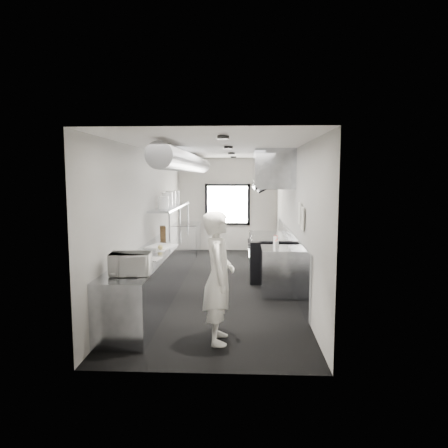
# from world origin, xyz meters

# --- Properties ---
(floor) EXTENTS (3.00, 8.00, 0.01)m
(floor) POSITION_xyz_m (0.00, 0.00, 0.00)
(floor) COLOR black
(floor) RESTS_ON ground
(ceiling) EXTENTS (3.00, 8.00, 0.01)m
(ceiling) POSITION_xyz_m (0.00, 0.00, 2.80)
(ceiling) COLOR silver
(ceiling) RESTS_ON wall_back
(wall_back) EXTENTS (3.00, 0.02, 2.80)m
(wall_back) POSITION_xyz_m (0.00, 4.00, 1.40)
(wall_back) COLOR #B2AFA8
(wall_back) RESTS_ON floor
(wall_front) EXTENTS (3.00, 0.02, 2.80)m
(wall_front) POSITION_xyz_m (0.00, -4.00, 1.40)
(wall_front) COLOR #B2AFA8
(wall_front) RESTS_ON floor
(wall_left) EXTENTS (0.02, 8.00, 2.80)m
(wall_left) POSITION_xyz_m (-1.50, 0.00, 1.40)
(wall_left) COLOR #B2AFA8
(wall_left) RESTS_ON floor
(wall_right) EXTENTS (0.02, 8.00, 2.80)m
(wall_right) POSITION_xyz_m (1.50, 0.00, 1.40)
(wall_right) COLOR #B2AFA8
(wall_right) RESTS_ON floor
(wall_cladding) EXTENTS (0.03, 5.50, 1.10)m
(wall_cladding) POSITION_xyz_m (1.48, 0.30, 0.55)
(wall_cladding) COLOR #90949D
(wall_cladding) RESTS_ON wall_right
(hvac_duct) EXTENTS (0.40, 6.40, 0.40)m
(hvac_duct) POSITION_xyz_m (-0.70, 0.40, 2.55)
(hvac_duct) COLOR gray
(hvac_duct) RESTS_ON ceiling
(service_window) EXTENTS (1.36, 0.05, 1.25)m
(service_window) POSITION_xyz_m (0.00, 3.96, 1.40)
(service_window) COLOR white
(service_window) RESTS_ON wall_back
(exhaust_hood) EXTENTS (0.81, 2.20, 0.88)m
(exhaust_hood) POSITION_xyz_m (1.10, 0.70, 2.39)
(exhaust_hood) COLOR #90949D
(exhaust_hood) RESTS_ON ceiling
(prep_counter) EXTENTS (0.70, 6.00, 0.90)m
(prep_counter) POSITION_xyz_m (-1.15, -0.50, 0.45)
(prep_counter) COLOR #90949D
(prep_counter) RESTS_ON floor
(pass_shelf) EXTENTS (0.45, 3.00, 0.68)m
(pass_shelf) POSITION_xyz_m (-1.19, 1.00, 1.54)
(pass_shelf) COLOR #90949D
(pass_shelf) RESTS_ON prep_counter
(range) EXTENTS (0.88, 1.60, 0.94)m
(range) POSITION_xyz_m (1.04, 0.70, 0.47)
(range) COLOR black
(range) RESTS_ON floor
(bottle_station) EXTENTS (0.65, 0.80, 0.90)m
(bottle_station) POSITION_xyz_m (1.15, -0.70, 0.45)
(bottle_station) COLOR #90949D
(bottle_station) RESTS_ON floor
(far_work_table) EXTENTS (0.70, 1.20, 0.90)m
(far_work_table) POSITION_xyz_m (-1.15, 3.20, 0.45)
(far_work_table) COLOR #90949D
(far_work_table) RESTS_ON floor
(notice_sheet_a) EXTENTS (0.02, 0.28, 0.38)m
(notice_sheet_a) POSITION_xyz_m (1.47, -1.20, 1.60)
(notice_sheet_a) COLOR silver
(notice_sheet_a) RESTS_ON wall_right
(notice_sheet_b) EXTENTS (0.02, 0.28, 0.38)m
(notice_sheet_b) POSITION_xyz_m (1.47, -1.55, 1.55)
(notice_sheet_b) COLOR silver
(notice_sheet_b) RESTS_ON wall_right
(line_cook) EXTENTS (0.47, 0.68, 1.80)m
(line_cook) POSITION_xyz_m (0.14, -3.05, 0.90)
(line_cook) COLOR white
(line_cook) RESTS_ON floor
(microwave) EXTENTS (0.55, 0.44, 0.31)m
(microwave) POSITION_xyz_m (-1.09, -2.96, 1.05)
(microwave) COLOR white
(microwave) RESTS_ON prep_counter
(deli_tub_a) EXTENTS (0.19, 0.19, 0.11)m
(deli_tub_a) POSITION_xyz_m (-1.28, -2.39, 0.96)
(deli_tub_a) COLOR silver
(deli_tub_a) RESTS_ON prep_counter
(deli_tub_b) EXTENTS (0.17, 0.17, 0.09)m
(deli_tub_b) POSITION_xyz_m (-1.30, -2.18, 0.94)
(deli_tub_b) COLOR silver
(deli_tub_b) RESTS_ON prep_counter
(newspaper) EXTENTS (0.32, 0.39, 0.01)m
(newspaper) POSITION_xyz_m (-1.04, -1.89, 0.90)
(newspaper) COLOR white
(newspaper) RESTS_ON prep_counter
(small_plate) EXTENTS (0.17, 0.17, 0.01)m
(small_plate) POSITION_xyz_m (-1.04, -1.10, 0.91)
(small_plate) COLOR white
(small_plate) RESTS_ON prep_counter
(pastry) EXTENTS (0.09, 0.09, 0.09)m
(pastry) POSITION_xyz_m (-1.04, -1.10, 0.96)
(pastry) COLOR tan
(pastry) RESTS_ON small_plate
(cutting_board) EXTENTS (0.60, 0.70, 0.02)m
(cutting_board) POSITION_xyz_m (-1.12, -0.66, 0.91)
(cutting_board) COLOR silver
(cutting_board) RESTS_ON prep_counter
(knife_block) EXTENTS (0.17, 0.26, 0.27)m
(knife_block) POSITION_xyz_m (-1.29, 0.41, 1.03)
(knife_block) COLOR #55391E
(knife_block) RESTS_ON prep_counter
(plate_stack_a) EXTENTS (0.29, 0.29, 0.26)m
(plate_stack_a) POSITION_xyz_m (-1.22, 0.18, 1.70)
(plate_stack_a) COLOR white
(plate_stack_a) RESTS_ON pass_shelf
(plate_stack_b) EXTENTS (0.27, 0.27, 0.32)m
(plate_stack_b) POSITION_xyz_m (-1.23, 0.67, 1.73)
(plate_stack_b) COLOR white
(plate_stack_b) RESTS_ON pass_shelf
(plate_stack_c) EXTENTS (0.29, 0.29, 0.34)m
(plate_stack_c) POSITION_xyz_m (-1.23, 1.15, 1.74)
(plate_stack_c) COLOR white
(plate_stack_c) RESTS_ON pass_shelf
(plate_stack_d) EXTENTS (0.24, 0.24, 0.33)m
(plate_stack_d) POSITION_xyz_m (-1.22, 1.73, 1.73)
(plate_stack_d) COLOR white
(plate_stack_d) RESTS_ON pass_shelf
(squeeze_bottle_a) EXTENTS (0.07, 0.07, 0.18)m
(squeeze_bottle_a) POSITION_xyz_m (1.07, -1.02, 0.99)
(squeeze_bottle_a) COLOR silver
(squeeze_bottle_a) RESTS_ON bottle_station
(squeeze_bottle_b) EXTENTS (0.06, 0.06, 0.17)m
(squeeze_bottle_b) POSITION_xyz_m (1.11, -0.83, 0.98)
(squeeze_bottle_b) COLOR silver
(squeeze_bottle_b) RESTS_ON bottle_station
(squeeze_bottle_c) EXTENTS (0.07, 0.07, 0.16)m
(squeeze_bottle_c) POSITION_xyz_m (1.11, -0.74, 0.98)
(squeeze_bottle_c) COLOR silver
(squeeze_bottle_c) RESTS_ON bottle_station
(squeeze_bottle_d) EXTENTS (0.07, 0.07, 0.19)m
(squeeze_bottle_d) POSITION_xyz_m (1.13, -0.58, 1.00)
(squeeze_bottle_d) COLOR silver
(squeeze_bottle_d) RESTS_ON bottle_station
(squeeze_bottle_e) EXTENTS (0.07, 0.07, 0.18)m
(squeeze_bottle_e) POSITION_xyz_m (1.10, -0.39, 0.99)
(squeeze_bottle_e) COLOR silver
(squeeze_bottle_e) RESTS_ON bottle_station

